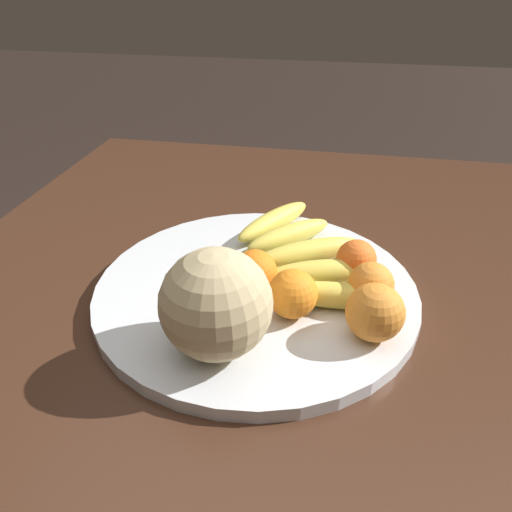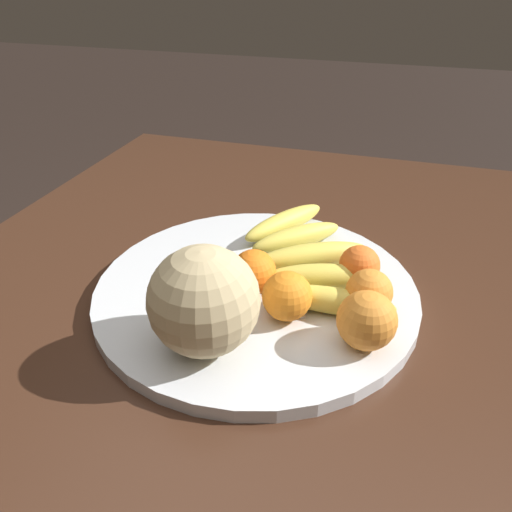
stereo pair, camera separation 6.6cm
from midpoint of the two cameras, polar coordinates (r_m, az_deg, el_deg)
The scene contains 10 objects.
kitchen_table at distance 0.73m, azimuth 3.33°, elevation -13.88°, with size 1.42×1.10×0.73m.
fruit_bowl at distance 0.73m, azimuth 2.59°, elevation -3.99°, with size 0.46×0.46×0.02m.
melon at distance 0.58m, azimuth -2.76°, elevation -5.25°, with size 0.13×0.13×0.13m.
banana_bunch at distance 0.76m, azimuth 8.42°, elevation -0.06°, with size 0.30×0.26×0.04m.
orange_front_left at distance 0.65m, azimuth 6.47°, elevation -4.66°, with size 0.07×0.07×0.07m.
orange_front_right at distance 0.73m, azimuth 14.27°, elevation -1.13°, with size 0.06×0.06×0.06m.
orange_mid_center at distance 0.69m, azimuth 2.44°, elevation -1.88°, with size 0.06×0.06×0.06m.
orange_back_left at distance 0.68m, azimuth 15.53°, elevation -4.10°, with size 0.06×0.06×0.06m.
orange_back_right at distance 0.62m, azimuth 15.55°, elevation -7.21°, with size 0.07×0.07×0.07m.
produce_tag at distance 0.70m, azimuth 7.29°, elevation -4.75°, with size 0.09×0.04×0.00m.
Camera 2 is at (0.49, 0.14, 1.17)m, focal length 35.00 mm.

